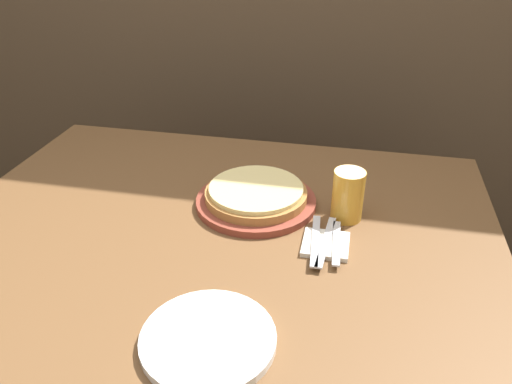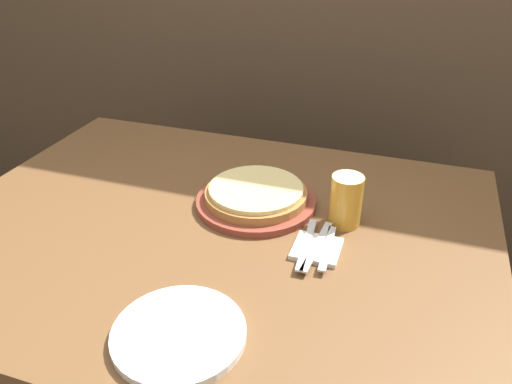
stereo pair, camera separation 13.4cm
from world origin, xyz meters
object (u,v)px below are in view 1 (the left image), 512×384
object	(u,v)px
spoon	(336,243)
dinner_plate	(208,339)
pizza_on_board	(256,197)
beer_glass	(348,193)
fork	(315,240)
dinner_knife	(326,241)

from	to	relation	value
spoon	dinner_plate	bearing A→B (deg)	-121.24
pizza_on_board	beer_glass	bearing A→B (deg)	-3.30
beer_glass	fork	bearing A→B (deg)	-115.11
pizza_on_board	dinner_plate	distance (m)	0.50
pizza_on_board	beer_glass	xyz separation A→B (m)	(0.24, -0.01, 0.05)
dinner_plate	spoon	xyz separation A→B (m)	(0.21, 0.35, 0.01)
pizza_on_board	fork	size ratio (longest dim) A/B	1.54
pizza_on_board	beer_glass	distance (m)	0.25
dinner_plate	fork	size ratio (longest dim) A/B	1.21
pizza_on_board	fork	world-z (taller)	pizza_on_board
beer_glass	spoon	bearing A→B (deg)	-96.17
beer_glass	spoon	world-z (taller)	beer_glass
fork	dinner_knife	bearing A→B (deg)	-0.00
fork	dinner_plate	bearing A→B (deg)	-114.88
dinner_knife	spoon	world-z (taller)	same
dinner_plate	dinner_knife	bearing A→B (deg)	61.85
fork	spoon	world-z (taller)	same
beer_glass	fork	world-z (taller)	beer_glass
dinner_plate	fork	bearing A→B (deg)	65.12
dinner_knife	beer_glass	bearing A→B (deg)	73.92
beer_glass	pizza_on_board	bearing A→B (deg)	176.70
dinner_plate	spoon	world-z (taller)	dinner_plate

